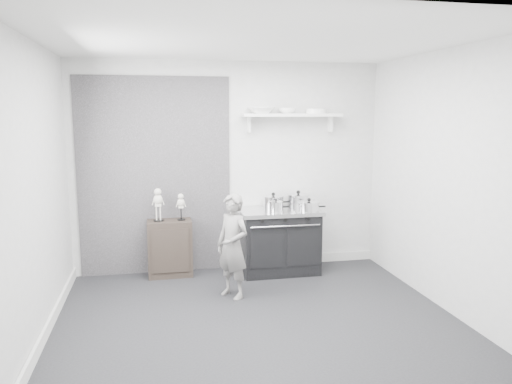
# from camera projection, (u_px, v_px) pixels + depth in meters

# --- Properties ---
(ground) EXTENTS (4.00, 4.00, 0.00)m
(ground) POSITION_uv_depth(u_px,v_px,m) (257.00, 321.00, 4.96)
(ground) COLOR black
(ground) RESTS_ON ground
(room_shell) EXTENTS (4.02, 3.62, 2.71)m
(room_shell) POSITION_uv_depth(u_px,v_px,m) (245.00, 156.00, 4.82)
(room_shell) COLOR #B4B4B2
(room_shell) RESTS_ON ground
(wall_shelf) EXTENTS (1.30, 0.26, 0.24)m
(wall_shelf) POSITION_uv_depth(u_px,v_px,m) (292.00, 116.00, 6.42)
(wall_shelf) COLOR silver
(wall_shelf) RESTS_ON room_shell
(stove) EXTENTS (1.03, 0.64, 0.83)m
(stove) POSITION_uv_depth(u_px,v_px,m) (279.00, 241.00, 6.44)
(stove) COLOR black
(stove) RESTS_ON ground
(side_cabinet) EXTENTS (0.55, 0.32, 0.71)m
(side_cabinet) POSITION_uv_depth(u_px,v_px,m) (170.00, 248.00, 6.30)
(side_cabinet) COLOR black
(side_cabinet) RESTS_ON ground
(child) EXTENTS (0.48, 0.51, 1.17)m
(child) POSITION_uv_depth(u_px,v_px,m) (233.00, 246.00, 5.53)
(child) COLOR slate
(child) RESTS_ON ground
(pot_back_left) EXTENTS (0.36, 0.27, 0.20)m
(pot_back_left) POSITION_uv_depth(u_px,v_px,m) (273.00, 202.00, 6.49)
(pot_back_left) COLOR silver
(pot_back_left) RESTS_ON stove
(pot_back_right) EXTENTS (0.38, 0.29, 0.22)m
(pot_back_right) POSITION_uv_depth(u_px,v_px,m) (298.00, 200.00, 6.54)
(pot_back_right) COLOR silver
(pot_back_right) RESTS_ON stove
(pot_front_right) EXTENTS (0.35, 0.26, 0.17)m
(pot_front_right) POSITION_uv_depth(u_px,v_px,m) (309.00, 206.00, 6.26)
(pot_front_right) COLOR silver
(pot_front_right) RESTS_ON stove
(pot_front_center) EXTENTS (0.26, 0.17, 0.16)m
(pot_front_center) POSITION_uv_depth(u_px,v_px,m) (276.00, 206.00, 6.22)
(pot_front_center) COLOR silver
(pot_front_center) RESTS_ON stove
(skeleton_full) EXTENTS (0.13, 0.09, 0.48)m
(skeleton_full) POSITION_uv_depth(u_px,v_px,m) (158.00, 202.00, 6.18)
(skeleton_full) COLOR beige
(skeleton_full) RESTS_ON side_cabinet
(skeleton_torso) EXTENTS (0.11, 0.07, 0.39)m
(skeleton_torso) POSITION_uv_depth(u_px,v_px,m) (181.00, 205.00, 6.24)
(skeleton_torso) COLOR beige
(skeleton_torso) RESTS_ON side_cabinet
(bowl_large) EXTENTS (0.33, 0.33, 0.08)m
(bowl_large) POSITION_uv_depth(u_px,v_px,m) (261.00, 110.00, 6.32)
(bowl_large) COLOR white
(bowl_large) RESTS_ON wall_shelf
(bowl_small) EXTENTS (0.22, 0.22, 0.07)m
(bowl_small) POSITION_uv_depth(u_px,v_px,m) (287.00, 111.00, 6.39)
(bowl_small) COLOR white
(bowl_small) RESTS_ON wall_shelf
(plate_stack) EXTENTS (0.26, 0.26, 0.06)m
(plate_stack) POSITION_uv_depth(u_px,v_px,m) (316.00, 111.00, 6.47)
(plate_stack) COLOR white
(plate_stack) RESTS_ON wall_shelf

